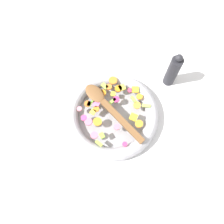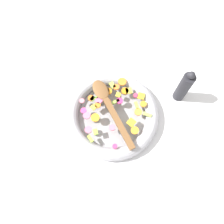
{
  "view_description": "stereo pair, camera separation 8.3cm",
  "coord_description": "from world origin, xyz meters",
  "views": [
    {
      "loc": [
        0.13,
        0.27,
        0.82
      ],
      "look_at": [
        0.0,
        0.0,
        0.05
      ],
      "focal_mm": 35.0,
      "sensor_mm": 36.0,
      "label": 1
    },
    {
      "loc": [
        0.05,
        0.3,
        0.82
      ],
      "look_at": [
        0.0,
        0.0,
        0.05
      ],
      "focal_mm": 35.0,
      "sensor_mm": 36.0,
      "label": 2
    }
  ],
  "objects": [
    {
      "name": "pepper_mill",
      "position": [
        -0.29,
        -0.05,
        0.08
      ],
      "size": [
        0.05,
        0.05,
        0.18
      ],
      "color": "#232328",
      "rests_on": "ground_plane"
    },
    {
      "name": "ground_plane",
      "position": [
        0.0,
        0.0,
        0.0
      ],
      "size": [
        4.0,
        4.0,
        0.0
      ],
      "primitive_type": "plane",
      "color": "silver"
    },
    {
      "name": "skillet",
      "position": [
        0.0,
        0.0,
        0.02
      ],
      "size": [
        0.36,
        0.36,
        0.05
      ],
      "color": "gray",
      "rests_on": "ground_plane"
    },
    {
      "name": "chopped_vegetables",
      "position": [
        -0.01,
        -0.03,
        0.05
      ],
      "size": [
        0.27,
        0.29,
        0.01
      ],
      "color": "orange",
      "rests_on": "skillet"
    },
    {
      "name": "wooden_spoon",
      "position": [
        0.01,
        -0.02,
        0.06
      ],
      "size": [
        0.13,
        0.3,
        0.01
      ],
      "color": "brown",
      "rests_on": "chopped_vegetables"
    }
  ]
}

